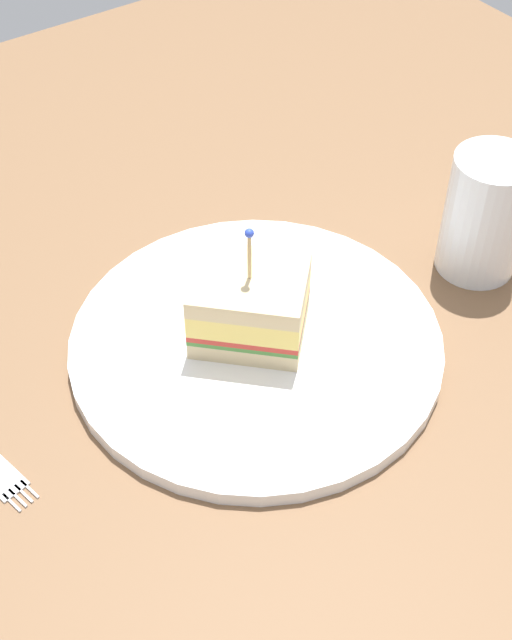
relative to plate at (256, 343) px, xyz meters
The scene contains 4 objects.
ground_plane 1.63cm from the plate, ahead, with size 116.18×116.18×2.00cm, color brown.
plate is the anchor object (origin of this frame).
sandwich_half_center 3.66cm from the plate, 167.87° to the left, with size 11.16×11.18×10.44cm.
drink_glass 22.00cm from the plate, 83.03° to the left, with size 6.86×6.86×11.00cm.
Camera 1 is at (39.47, -27.60, 51.92)cm, focal length 50.01 mm.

